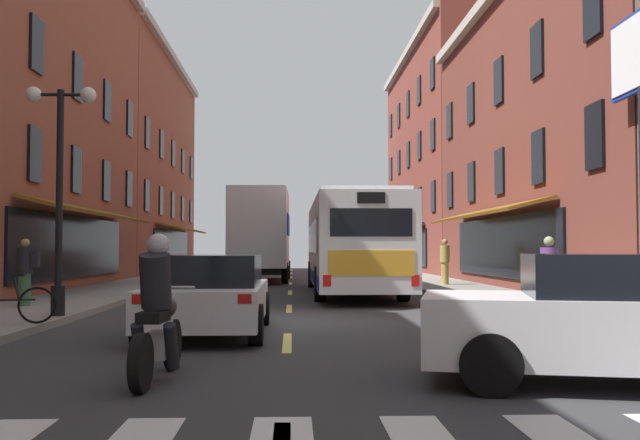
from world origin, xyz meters
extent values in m
cube|color=#333335|center=(0.00, 0.00, -0.05)|extent=(34.80, 80.00, 0.10)
cube|color=#DBCC4C|center=(0.00, -3.50, 0.00)|extent=(0.14, 2.40, 0.01)
cube|color=#DBCC4C|center=(0.00, 3.00, 0.00)|extent=(0.14, 2.40, 0.01)
cube|color=#DBCC4C|center=(0.00, 9.50, 0.00)|extent=(0.14, 2.40, 0.01)
cube|color=#DBCC4C|center=(0.00, 16.00, 0.00)|extent=(0.14, 2.40, 0.01)
cube|color=#DBCC4C|center=(0.00, 22.50, 0.00)|extent=(0.14, 2.40, 0.01)
cube|color=#DBCC4C|center=(0.00, 29.00, 0.00)|extent=(0.14, 2.40, 0.01)
cube|color=#DBCC4C|center=(0.00, 35.50, 0.00)|extent=(0.14, 2.40, 0.01)
cube|color=gray|center=(5.90, 0.00, 0.07)|extent=(3.00, 80.00, 0.14)
cube|color=black|center=(-7.36, 10.00, 1.55)|extent=(0.10, 12.00, 2.10)
cube|color=brown|center=(-6.65, 10.00, 2.75)|extent=(1.38, 11.20, 0.44)
cube|color=black|center=(-7.36, 6.00, 4.20)|extent=(0.10, 1.00, 1.60)
cube|color=black|center=(-7.36, 10.00, 4.20)|extent=(0.10, 1.00, 1.60)
cube|color=black|center=(-7.36, 14.00, 4.20)|extent=(0.10, 1.00, 1.60)
cube|color=black|center=(-7.36, 18.00, 4.20)|extent=(0.10, 1.00, 1.60)
cube|color=black|center=(-7.36, 6.00, 7.40)|extent=(0.10, 1.00, 1.60)
cube|color=black|center=(-7.36, 10.00, 7.40)|extent=(0.10, 1.00, 1.60)
cube|color=black|center=(-7.36, 14.00, 7.40)|extent=(0.10, 1.00, 1.60)
cube|color=black|center=(-7.36, 18.00, 7.40)|extent=(0.10, 1.00, 1.60)
cube|color=brown|center=(-11.40, 30.00, 6.75)|extent=(8.00, 19.90, 13.51)
cube|color=#B2AD9E|center=(-7.30, 30.00, 13.16)|extent=(0.44, 19.40, 0.40)
cube|color=black|center=(-7.36, 30.00, 1.55)|extent=(0.10, 12.00, 2.10)
cube|color=brown|center=(-6.65, 30.00, 2.75)|extent=(1.38, 11.20, 0.44)
cube|color=black|center=(-7.36, 22.00, 4.20)|extent=(0.10, 1.00, 1.60)
cube|color=black|center=(-7.36, 26.00, 4.20)|extent=(0.10, 1.00, 1.60)
cube|color=black|center=(-7.36, 30.00, 4.20)|extent=(0.10, 1.00, 1.60)
cube|color=black|center=(-7.36, 34.00, 4.20)|extent=(0.10, 1.00, 1.60)
cube|color=black|center=(-7.36, 38.00, 4.20)|extent=(0.10, 1.00, 1.60)
cube|color=black|center=(-7.36, 22.00, 7.40)|extent=(0.10, 1.00, 1.60)
cube|color=black|center=(-7.36, 26.00, 7.40)|extent=(0.10, 1.00, 1.60)
cube|color=black|center=(-7.36, 30.00, 7.40)|extent=(0.10, 1.00, 1.60)
cube|color=black|center=(-7.36, 34.00, 7.40)|extent=(0.10, 1.00, 1.60)
cube|color=black|center=(-7.36, 38.00, 7.40)|extent=(0.10, 1.00, 1.60)
cube|color=brown|center=(11.40, 10.00, 5.53)|extent=(8.00, 19.90, 11.05)
cube|color=black|center=(7.36, 10.00, 1.55)|extent=(0.10, 12.00, 2.10)
cube|color=brown|center=(6.65, 10.00, 2.75)|extent=(1.38, 11.20, 0.44)
cube|color=black|center=(7.36, 2.00, 4.20)|extent=(0.10, 1.00, 1.60)
cube|color=black|center=(7.36, 6.00, 4.20)|extent=(0.10, 1.00, 1.60)
cube|color=black|center=(7.36, 10.00, 4.20)|extent=(0.10, 1.00, 1.60)
cube|color=black|center=(7.36, 14.00, 4.20)|extent=(0.10, 1.00, 1.60)
cube|color=black|center=(7.36, 18.00, 4.20)|extent=(0.10, 1.00, 1.60)
cube|color=black|center=(7.36, 2.00, 7.40)|extent=(0.10, 1.00, 1.60)
cube|color=black|center=(7.36, 6.00, 7.40)|extent=(0.10, 1.00, 1.60)
cube|color=black|center=(7.36, 10.00, 7.40)|extent=(0.10, 1.00, 1.60)
cube|color=black|center=(7.36, 14.00, 7.40)|extent=(0.10, 1.00, 1.60)
cube|color=black|center=(7.36, 18.00, 7.40)|extent=(0.10, 1.00, 1.60)
cube|color=brown|center=(11.40, 30.00, 7.05)|extent=(8.00, 19.90, 14.11)
cube|color=#B2AD9E|center=(7.30, 30.00, 13.76)|extent=(0.44, 19.40, 0.40)
cube|color=black|center=(7.36, 30.00, 1.55)|extent=(0.10, 12.00, 2.10)
cube|color=black|center=(6.65, 30.00, 2.75)|extent=(1.38, 11.20, 0.44)
cube|color=black|center=(7.36, 22.00, 4.20)|extent=(0.10, 1.00, 1.60)
cube|color=black|center=(7.36, 26.00, 4.20)|extent=(0.10, 1.00, 1.60)
cube|color=black|center=(7.36, 30.00, 4.20)|extent=(0.10, 1.00, 1.60)
cube|color=black|center=(7.36, 34.00, 4.20)|extent=(0.10, 1.00, 1.60)
cube|color=black|center=(7.36, 38.00, 4.20)|extent=(0.10, 1.00, 1.60)
cube|color=black|center=(7.36, 22.00, 7.40)|extent=(0.10, 1.00, 1.60)
cube|color=black|center=(7.36, 26.00, 7.40)|extent=(0.10, 1.00, 1.60)
cube|color=black|center=(7.36, 30.00, 7.40)|extent=(0.10, 1.00, 1.60)
cube|color=black|center=(7.36, 34.00, 7.40)|extent=(0.10, 1.00, 1.60)
cube|color=black|center=(7.36, 38.00, 7.40)|extent=(0.10, 1.00, 1.60)
cube|color=black|center=(7.36, 22.00, 10.60)|extent=(0.10, 1.00, 1.60)
cube|color=black|center=(7.36, 26.00, 10.60)|extent=(0.10, 1.00, 1.60)
cube|color=black|center=(7.36, 30.00, 10.60)|extent=(0.10, 1.00, 1.60)
cube|color=black|center=(7.36, 34.00, 10.60)|extent=(0.10, 1.00, 1.60)
cube|color=black|center=(7.36, 38.00, 10.60)|extent=(0.10, 1.00, 1.60)
cube|color=white|center=(6.99, -1.02, 5.47)|extent=(0.04, 2.42, 1.48)
cube|color=silver|center=(2.02, 8.77, 1.66)|extent=(2.57, 11.99, 2.62)
cube|color=silver|center=(2.02, 8.77, 3.03)|extent=(2.37, 10.79, 0.16)
cube|color=black|center=(2.02, 9.07, 1.84)|extent=(2.61, 9.59, 0.96)
cube|color=#193899|center=(2.02, 8.77, 0.60)|extent=(2.60, 11.59, 0.36)
cube|color=black|center=(2.01, 14.72, 1.84)|extent=(2.25, 0.12, 1.10)
cube|color=black|center=(2.03, 2.82, 2.14)|extent=(2.05, 0.12, 0.70)
cube|color=gold|center=(2.03, 2.81, 1.13)|extent=(2.15, 0.10, 0.64)
cube|color=black|center=(2.03, 2.81, 2.75)|extent=(0.70, 0.10, 0.28)
cube|color=red|center=(0.93, 2.79, 0.70)|extent=(0.20, 0.08, 0.28)
cube|color=red|center=(3.12, 2.80, 0.70)|extent=(0.20, 0.08, 0.28)
cylinder|color=black|center=(0.84, 12.76, 0.50)|extent=(0.30, 1.00, 1.00)
cylinder|color=black|center=(3.19, 12.76, 0.50)|extent=(0.30, 1.00, 1.00)
cylinder|color=black|center=(0.85, 5.27, 0.50)|extent=(0.30, 1.00, 1.00)
cylinder|color=black|center=(3.20, 5.28, 0.50)|extent=(0.30, 1.00, 1.00)
cube|color=#B21E19|center=(-1.27, 20.77, 1.55)|extent=(2.34, 2.45, 2.40)
cube|color=black|center=(-1.25, 21.94, 2.40)|extent=(2.00, 0.13, 0.80)
cube|color=white|center=(-1.33, 16.61, 2.36)|extent=(2.49, 5.93, 3.32)
cube|color=navy|center=(-0.11, 16.59, 2.53)|extent=(0.11, 3.54, 0.90)
cube|color=black|center=(-1.31, 17.82, 0.55)|extent=(2.02, 7.94, 0.24)
cylinder|color=black|center=(-2.37, 20.58, 0.45)|extent=(0.29, 0.90, 0.90)
cylinder|color=black|center=(-0.17, 20.55, 0.45)|extent=(0.29, 0.90, 0.90)
cylinder|color=black|center=(-2.44, 15.75, 0.45)|extent=(0.29, 0.90, 0.90)
cylinder|color=black|center=(-0.24, 15.71, 0.45)|extent=(0.29, 0.90, 0.90)
cube|color=maroon|center=(-1.40, 28.78, 0.61)|extent=(1.87, 4.34, 0.75)
cube|color=black|center=(-1.40, 28.61, 1.20)|extent=(1.71, 2.35, 0.48)
cube|color=red|center=(-2.15, 26.63, 0.89)|extent=(0.20, 0.06, 0.14)
cube|color=red|center=(-0.64, 26.63, 0.89)|extent=(0.20, 0.06, 0.14)
cylinder|color=black|center=(-2.29, 30.25, 0.32)|extent=(0.22, 0.64, 0.64)
cylinder|color=black|center=(-0.52, 30.25, 0.32)|extent=(0.22, 0.64, 0.64)
cylinder|color=black|center=(-2.28, 27.31, 0.32)|extent=(0.22, 0.64, 0.64)
cylinder|color=black|center=(-0.51, 27.31, 0.32)|extent=(0.22, 0.64, 0.64)
cube|color=silver|center=(-1.37, -2.32, 0.55)|extent=(1.88, 4.48, 0.62)
cube|color=black|center=(-1.37, -2.50, 1.11)|extent=(1.72, 2.42, 0.54)
cube|color=red|center=(-2.12, -4.54, 0.76)|extent=(0.20, 0.06, 0.14)
cube|color=red|center=(-0.61, -4.54, 0.76)|extent=(0.20, 0.06, 0.14)
cylinder|color=black|center=(-2.26, -0.78, 0.32)|extent=(0.22, 0.64, 0.64)
cylinder|color=black|center=(-0.48, -0.78, 0.32)|extent=(0.22, 0.64, 0.64)
cylinder|color=black|center=(-2.25, -3.87, 0.32)|extent=(0.22, 0.64, 0.64)
cylinder|color=black|center=(-0.48, -3.86, 0.32)|extent=(0.22, 0.64, 0.64)
cube|color=silver|center=(3.66, -7.25, 0.60)|extent=(4.54, 2.72, 0.73)
cube|color=black|center=(3.83, -7.29, 1.18)|extent=(2.60, 2.13, 0.49)
cylinder|color=black|center=(2.08, -7.78, 0.32)|extent=(0.67, 0.36, 0.64)
cylinder|color=black|center=(2.46, -6.09, 0.32)|extent=(0.67, 0.36, 0.64)
cylinder|color=black|center=(-1.39, -6.04, 0.31)|extent=(0.14, 0.62, 0.62)
cylinder|color=black|center=(-1.48, -7.48, 0.31)|extent=(0.16, 0.63, 0.62)
cylinder|color=#B2B2B7|center=(-1.40, -6.16, 0.61)|extent=(0.09, 0.33, 0.68)
ellipsoid|color=black|center=(-1.43, -6.58, 0.81)|extent=(0.35, 0.58, 0.28)
cube|color=black|center=(-1.45, -6.98, 0.74)|extent=(0.29, 0.57, 0.12)
cube|color=#B2B2B7|center=(-1.44, -6.76, 0.40)|extent=(0.26, 0.41, 0.30)
cylinder|color=#B2B2B7|center=(-1.41, -6.26, 1.02)|extent=(0.62, 0.08, 0.04)
cylinder|color=black|center=(-1.44, -6.91, 1.13)|extent=(0.37, 0.48, 0.66)
sphere|color=#B2B2B7|center=(-1.44, -6.80, 1.53)|extent=(0.26, 0.26, 0.26)
cylinder|color=black|center=(-1.62, -6.87, 0.40)|extent=(0.16, 0.37, 0.56)
cylinder|color=black|center=(-1.26, -6.89, 0.40)|extent=(0.16, 0.37, 0.56)
torus|color=black|center=(-4.53, -1.78, 0.47)|extent=(0.66, 0.16, 0.66)
cylinder|color=black|center=(-5.04, -1.88, 0.57)|extent=(0.99, 0.22, 0.04)
cylinder|color=black|center=(-4.87, -1.85, 0.75)|extent=(0.14, 0.06, 0.50)
cube|color=black|center=(-4.85, -1.84, 1.02)|extent=(0.22, 0.15, 0.06)
cylinder|color=#33663F|center=(-6.26, 2.36, 0.52)|extent=(0.28, 0.28, 0.77)
cylinder|color=black|center=(-6.26, 2.36, 1.20)|extent=(0.36, 0.36, 0.59)
sphere|color=#8E8A4D|center=(-6.26, 2.36, 1.62)|extent=(0.21, 0.21, 0.21)
cube|color=black|center=(-6.02, 2.39, 1.23)|extent=(0.19, 0.27, 0.36)
cylinder|color=#B29947|center=(5.84, 12.12, 0.56)|extent=(0.28, 0.28, 0.83)
cylinder|color=#B29947|center=(5.84, 12.12, 1.29)|extent=(0.36, 0.36, 0.64)
sphere|color=#A97D4E|center=(5.84, 12.12, 1.74)|extent=(0.22, 0.22, 0.22)
cylinder|color=#B29947|center=(5.42, -0.19, 0.53)|extent=(0.28, 0.28, 0.78)
cylinder|color=#66387F|center=(5.42, -0.19, 1.22)|extent=(0.36, 0.36, 0.60)
sphere|color=#8F9E64|center=(5.42, -0.19, 1.64)|extent=(0.21, 0.21, 0.21)
cylinder|color=black|center=(-4.64, -0.25, 2.43)|extent=(0.14, 0.14, 4.59)
cylinder|color=black|center=(-4.64, -0.25, 0.44)|extent=(0.28, 0.28, 0.60)
cylinder|color=black|center=(-4.64, -0.25, 4.63)|extent=(1.10, 0.07, 0.07)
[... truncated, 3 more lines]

